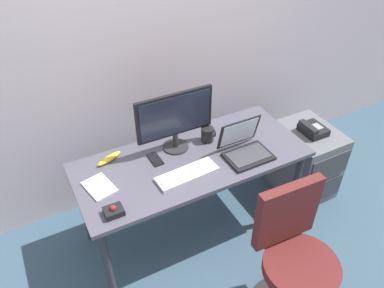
{
  "coord_description": "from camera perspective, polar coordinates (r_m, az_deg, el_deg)",
  "views": [
    {
      "loc": [
        -0.91,
        -1.74,
        2.38
      ],
      "look_at": [
        0.0,
        0.0,
        0.85
      ],
      "focal_mm": 35.41,
      "sensor_mm": 36.0,
      "label": 1
    }
  ],
  "objects": [
    {
      "name": "file_cabinet",
      "position": [
        3.34,
        16.55,
        -2.39
      ],
      "size": [
        0.42,
        0.53,
        0.6
      ],
      "color": "slate",
      "rests_on": "ground"
    },
    {
      "name": "office_chair",
      "position": [
        2.41,
        14.98,
        -17.15
      ],
      "size": [
        0.52,
        0.52,
        0.97
      ],
      "color": "black",
      "rests_on": "ground"
    },
    {
      "name": "laptop",
      "position": [
        2.59,
        7.97,
        -0.49
      ],
      "size": [
        0.31,
        0.28,
        0.24
      ],
      "color": "black",
      "rests_on": "desk"
    },
    {
      "name": "coffee_mug",
      "position": [
        2.69,
        2.38,
        1.47
      ],
      "size": [
        0.1,
        0.09,
        0.11
      ],
      "color": "black",
      "rests_on": "desk"
    },
    {
      "name": "paper_notepad",
      "position": [
        2.42,
        -13.79,
        -6.28
      ],
      "size": [
        0.19,
        0.24,
        0.01
      ],
      "primitive_type": "cube",
      "rotation": [
        0.0,
        0.0,
        0.22
      ],
      "color": "white",
      "rests_on": "desk"
    },
    {
      "name": "ground_plane",
      "position": [
        3.08,
        0.0,
        -12.52
      ],
      "size": [
        8.0,
        8.0,
        0.0
      ],
      "primitive_type": "plane",
      "color": "#385163"
    },
    {
      "name": "monitor_main",
      "position": [
        2.51,
        -2.6,
        3.96
      ],
      "size": [
        0.54,
        0.18,
        0.43
      ],
      "color": "#262628",
      "rests_on": "desk"
    },
    {
      "name": "keyboard",
      "position": [
        2.43,
        -0.75,
        -4.51
      ],
      "size": [
        0.42,
        0.16,
        0.03
      ],
      "color": "silver",
      "rests_on": "desk"
    },
    {
      "name": "trackball_mouse",
      "position": [
        2.23,
        -11.71,
        -9.85
      ],
      "size": [
        0.11,
        0.09,
        0.07
      ],
      "color": "black",
      "rests_on": "desk"
    },
    {
      "name": "banana",
      "position": [
        2.59,
        -12.35,
        -2.15
      ],
      "size": [
        0.19,
        0.11,
        0.04
      ],
      "primitive_type": "ellipsoid",
      "rotation": [
        0.0,
        0.0,
        0.38
      ],
      "color": "yellow",
      "rests_on": "desk"
    },
    {
      "name": "desk",
      "position": [
        2.62,
        0.0,
        -3.45
      ],
      "size": [
        1.58,
        0.68,
        0.73
      ],
      "color": "#4C4957",
      "rests_on": "ground"
    },
    {
      "name": "desk_phone",
      "position": [
        3.13,
        17.71,
        2.11
      ],
      "size": [
        0.17,
        0.2,
        0.09
      ],
      "color": "black",
      "rests_on": "file_cabinet"
    },
    {
      "name": "cell_phone",
      "position": [
        2.56,
        -5.55,
        -2.31
      ],
      "size": [
        0.07,
        0.14,
        0.01
      ],
      "primitive_type": "cube",
      "rotation": [
        0.0,
        0.0,
        0.02
      ],
      "color": "black",
      "rests_on": "desk"
    },
    {
      "name": "back_wall",
      "position": [
        2.77,
        -6.92,
        17.03
      ],
      "size": [
        6.0,
        0.1,
        2.8
      ],
      "primitive_type": "cube",
      "color": "beige",
      "rests_on": "ground"
    }
  ]
}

